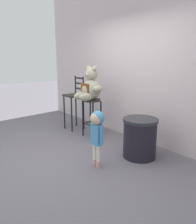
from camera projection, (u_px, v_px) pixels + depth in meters
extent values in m
plane|color=slate|center=(62.00, 158.00, 3.86)|extent=(24.00, 24.00, 0.00)
cube|color=silver|center=(139.00, 57.00, 4.59)|extent=(6.43, 0.30, 3.32)
cylinder|color=#292523|center=(92.00, 100.00, 4.76)|extent=(0.37, 0.37, 0.04)
cylinder|color=black|center=(83.00, 118.00, 4.87)|extent=(0.03, 0.03, 0.77)
cylinder|color=black|center=(90.00, 121.00, 4.66)|extent=(0.03, 0.03, 0.77)
cylinder|color=black|center=(93.00, 116.00, 5.04)|extent=(0.03, 0.03, 0.77)
cylinder|color=black|center=(101.00, 119.00, 4.83)|extent=(0.03, 0.03, 0.77)
torus|color=black|center=(92.00, 123.00, 4.87)|extent=(0.30, 0.30, 0.02)
sphere|color=#B0AC91|center=(92.00, 89.00, 4.70)|extent=(0.41, 0.41, 0.41)
cube|color=brown|center=(85.00, 90.00, 4.60)|extent=(0.25, 0.03, 0.25)
sphere|color=#B0AC91|center=(91.00, 74.00, 4.63)|extent=(0.26, 0.26, 0.26)
ellipsoid|color=#BFA49F|center=(87.00, 75.00, 4.57)|extent=(0.11, 0.08, 0.08)
sphere|color=black|center=(86.00, 75.00, 4.55)|extent=(0.03, 0.03, 0.03)
sphere|color=#B0AC91|center=(89.00, 68.00, 4.68)|extent=(0.10, 0.10, 0.10)
sphere|color=#B0AC91|center=(94.00, 69.00, 4.54)|extent=(0.10, 0.10, 0.10)
ellipsoid|color=#B0AC91|center=(83.00, 86.00, 4.87)|extent=(0.14, 0.23, 0.13)
ellipsoid|color=#B0AC91|center=(98.00, 89.00, 4.49)|extent=(0.14, 0.23, 0.13)
ellipsoid|color=#B0AC91|center=(81.00, 96.00, 4.69)|extent=(0.14, 0.35, 0.16)
ellipsoid|color=#B0AC91|center=(87.00, 97.00, 4.54)|extent=(0.14, 0.35, 0.16)
cylinder|color=#C8999B|center=(95.00, 162.00, 3.58)|extent=(0.07, 0.07, 0.10)
cylinder|color=silver|center=(95.00, 151.00, 3.53)|extent=(0.06, 0.06, 0.26)
cylinder|color=#C8999B|center=(98.00, 164.00, 3.51)|extent=(0.07, 0.07, 0.10)
cylinder|color=silver|center=(98.00, 153.00, 3.47)|extent=(0.06, 0.06, 0.26)
cube|color=#468EC4|center=(96.00, 134.00, 3.43)|extent=(0.18, 0.10, 0.31)
cylinder|color=#468EC4|center=(92.00, 131.00, 3.52)|extent=(0.05, 0.05, 0.27)
cylinder|color=#468EC4|center=(101.00, 135.00, 3.34)|extent=(0.05, 0.05, 0.27)
sphere|color=#D8B293|center=(96.00, 119.00, 3.37)|extent=(0.19, 0.19, 0.19)
sphere|color=#4B94C5|center=(98.00, 118.00, 3.39)|extent=(0.21, 0.21, 0.21)
cylinder|color=black|center=(140.00, 139.00, 3.83)|extent=(0.55, 0.55, 0.62)
cylinder|color=#2D2D33|center=(141.00, 120.00, 3.75)|extent=(0.58, 0.58, 0.05)
cube|color=#292523|center=(74.00, 95.00, 5.26)|extent=(0.39, 0.39, 0.03)
cylinder|color=black|center=(64.00, 112.00, 5.38)|extent=(0.03, 0.03, 0.79)
cylinder|color=black|center=(72.00, 115.00, 5.13)|extent=(0.03, 0.03, 0.79)
cylinder|color=black|center=(76.00, 110.00, 5.58)|extent=(0.03, 0.03, 0.79)
cylinder|color=black|center=(84.00, 113.00, 5.33)|extent=(0.03, 0.03, 0.79)
cylinder|color=black|center=(75.00, 85.00, 5.43)|extent=(0.03, 0.03, 0.41)
cylinder|color=black|center=(83.00, 86.00, 5.18)|extent=(0.03, 0.03, 0.41)
cube|color=black|center=(79.00, 89.00, 5.33)|extent=(0.33, 0.02, 0.04)
cube|color=black|center=(79.00, 83.00, 5.30)|extent=(0.33, 0.02, 0.04)
cube|color=black|center=(79.00, 78.00, 5.27)|extent=(0.33, 0.02, 0.04)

